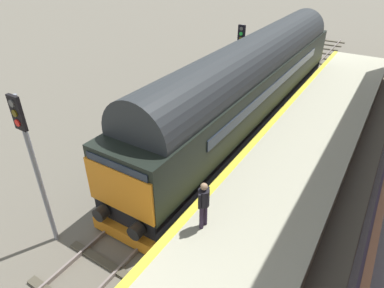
{
  "coord_description": "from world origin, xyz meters",
  "views": [
    {
      "loc": [
        6.1,
        -6.75,
        8.52
      ],
      "look_at": [
        0.2,
        2.66,
        1.77
      ],
      "focal_mm": 31.14,
      "sensor_mm": 36.0,
      "label": 1
    }
  ],
  "objects": [
    {
      "name": "track_main",
      "position": [
        0.0,
        0.0,
        0.06
      ],
      "size": [
        2.5,
        60.0,
        0.15
      ],
      "color": "gray",
      "rests_on": "ground"
    },
    {
      "name": "signal_post_near",
      "position": [
        -1.95,
        -2.49,
        3.3
      ],
      "size": [
        0.44,
        0.22,
        5.19
      ],
      "color": "gray",
      "rests_on": "ground"
    },
    {
      "name": "signal_post_mid",
      "position": [
        -1.95,
        11.5,
        2.88
      ],
      "size": [
        0.44,
        0.22,
        4.49
      ],
      "color": "gray",
      "rests_on": "ground"
    },
    {
      "name": "diesel_locomotive",
      "position": [
        0.0,
        8.69,
        2.49
      ],
      "size": [
        2.74,
        20.25,
        4.68
      ],
      "color": "black",
      "rests_on": "ground"
    },
    {
      "name": "ground_plane",
      "position": [
        0.0,
        0.0,
        0.0
      ],
      "size": [
        140.0,
        140.0,
        0.0
      ],
      "primitive_type": "plane",
      "color": "#666154",
      "rests_on": "ground"
    },
    {
      "name": "station_platform",
      "position": [
        3.6,
        0.0,
        0.5
      ],
      "size": [
        4.0,
        44.0,
        1.01
      ],
      "color": "#B8B79D",
      "rests_on": "ground"
    },
    {
      "name": "waiting_passenger",
      "position": [
        2.41,
        -0.23,
        1.99
      ],
      "size": [
        0.37,
        0.51,
        1.64
      ],
      "rotation": [
        0.0,
        0.0,
        1.48
      ],
      "color": "#30243B",
      "rests_on": "station_platform"
    }
  ]
}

